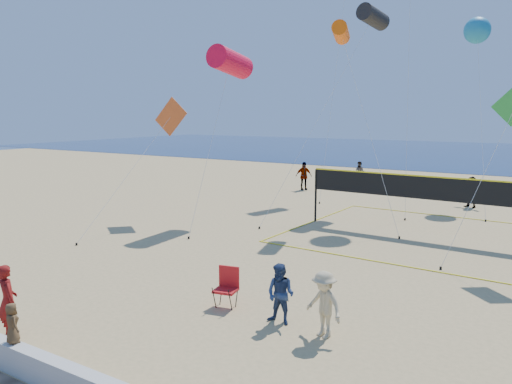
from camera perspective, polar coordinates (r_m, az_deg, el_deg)
The scene contains 17 objects.
ground at distance 12.61m, azimuth -10.50°, elevation -15.39°, with size 120.00×120.00×0.00m, color tan.
ocean at distance 71.07m, azimuth 25.29°, elevation 3.99°, with size 140.00×50.00×0.03m, color navy.
seawall at distance 10.69m, azimuth -21.98°, elevation -18.83°, with size 32.00×0.30×0.60m, color silver.
woman at distance 13.18m, azimuth -26.51°, elevation -11.06°, with size 0.63×0.41×1.73m, color maroon.
toddler at distance 11.43m, azimuth -26.10°, elevation -13.31°, with size 0.41×0.26×0.83m, color brown.
bystander_a at distance 12.56m, azimuth 2.82°, elevation -11.58°, with size 0.74×0.58×1.52m, color navy.
bystander_b at distance 11.96m, azimuth 7.77°, elevation -12.60°, with size 1.02×0.59×1.58m, color #C6B284.
far_person_0 at distance 34.00m, azimuth 5.47°, elevation 1.84°, with size 1.12×0.47×1.91m, color gray.
far_person_1 at distance 30.04m, azimuth 23.37°, elevation 0.01°, with size 1.59×0.51×1.72m, color gray.
far_person_3 at distance 38.22m, azimuth 11.78°, elevation 2.24°, with size 0.77×0.60×1.59m, color gray.
camp_chair at distance 13.68m, azimuth -3.31°, elevation -10.49°, with size 0.67×0.80×1.20m.
volleyball_net at distance 22.28m, azimuth 17.76°, elevation -0.17°, with size 10.08×9.94×2.59m.
kite_0 at distance 24.83m, azimuth -2.95°, elevation 14.59°, with size 1.72×6.08×8.34m.
kite_1 at distance 29.66m, azimuth 13.23°, elevation 18.88°, with size 2.63×10.04×11.01m.
kite_2 at distance 24.58m, azimuth 9.69°, elevation 17.50°, with size 4.34×3.11×9.34m.
kite_3 at distance 24.85m, azimuth -10.02°, elevation 8.05°, with size 1.96×6.43×5.97m.
kite_7 at distance 33.09m, azimuth 23.96°, elevation 16.52°, with size 2.88×7.52×10.69m.
Camera 1 is at (7.80, -8.45, 5.18)m, focal length 35.00 mm.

